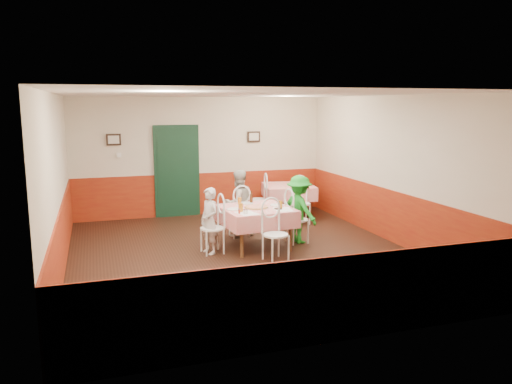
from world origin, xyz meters
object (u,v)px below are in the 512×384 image
object	(u,v)px
chair_second_b	(301,204)
chair_far	(239,215)
second_table	(289,201)
diner_left	(209,221)
chair_second_a	(258,200)
chair_near	(276,235)
glass_b	(280,205)
chair_left	(212,228)
diner_far	(238,203)
pizza	(256,207)
glass_c	(240,201)
wallet	(278,209)
diner_right	(299,209)
chair_right	(297,220)
beer_bottle	(251,198)
glass_a	(241,208)
main_table	(256,228)

from	to	relation	value
chair_second_b	chair_far	bearing A→B (deg)	-149.07
second_table	chair_far	distance (m)	2.13
diner_left	chair_second_a	bearing A→B (deg)	124.47
chair_near	glass_b	size ratio (longest dim) A/B	6.59
chair_left	diner_far	world-z (taller)	diner_far
diner_far	second_table	bearing A→B (deg)	-156.76
chair_second_a	chair_second_b	size ratio (longest dim) A/B	1.00
chair_second_b	pizza	world-z (taller)	chair_second_b
chair_second_b	chair_left	bearing A→B (deg)	-137.50
chair_left	glass_b	world-z (taller)	chair_left
diner_left	glass_c	bearing A→B (deg)	105.03
glass_b	wallet	xyz separation A→B (m)	(-0.07, -0.07, -0.06)
glass_b	diner_right	xyz separation A→B (m)	(0.50, 0.28, -0.18)
chair_right	beer_bottle	world-z (taller)	beer_bottle
glass_a	glass_b	size ratio (longest dim) A/B	1.10
glass_a	diner_left	size ratio (longest dim) A/B	0.13
second_table	chair_near	xyz separation A→B (m)	(-1.46, -3.09, 0.08)
main_table	glass_a	size ratio (longest dim) A/B	8.14
glass_c	chair_right	bearing A→B (deg)	-17.32
chair_near	chair_second_a	bearing A→B (deg)	65.74
glass_a	chair_second_a	bearing A→B (deg)	65.22
chair_second_a	glass_b	world-z (taller)	chair_second_a
chair_second_a	glass_b	bearing A→B (deg)	0.18
main_table	glass_b	xyz separation A→B (m)	(0.40, -0.20, 0.45)
main_table	chair_second_b	size ratio (longest dim) A/B	1.36
glass_b	diner_right	bearing A→B (deg)	29.72
chair_left	second_table	bearing A→B (deg)	129.08
main_table	chair_second_b	bearing A→B (deg)	44.11
chair_second_b	chair_near	bearing A→B (deg)	-112.83
chair_right	diner_right	size ratio (longest dim) A/B	0.69
second_table	glass_b	bearing A→B (deg)	-114.96
chair_near	main_table	bearing A→B (deg)	83.89
glass_c	diner_left	bearing A→B (deg)	-145.39
chair_right	glass_c	bearing A→B (deg)	65.70
glass_c	second_table	bearing A→B (deg)	46.68
chair_left	diner_left	size ratio (longest dim) A/B	0.76
chair_left	pizza	bearing A→B (deg)	88.28
chair_near	chair_second_a	size ratio (longest dim) A/B	1.00
chair_second_b	pizza	bearing A→B (deg)	-126.27
pizza	wallet	xyz separation A→B (m)	(0.34, -0.25, -0.00)
chair_left	glass_c	xyz separation A→B (m)	(0.65, 0.48, 0.38)
second_table	glass_c	xyz separation A→B (m)	(-1.73, -1.84, 0.45)
main_table	pizza	xyz separation A→B (m)	(-0.00, -0.03, 0.40)
pizza	glass_c	bearing A→B (deg)	114.16
chair_second_a	glass_a	size ratio (longest dim) A/B	6.00
beer_bottle	wallet	size ratio (longest dim) A/B	1.89
chair_second_a	pizza	distance (m)	2.42
chair_right	diner_far	bearing A→B (deg)	41.56
beer_bottle	glass_a	bearing A→B (deg)	-120.66
chair_far	diner_far	world-z (taller)	diner_far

